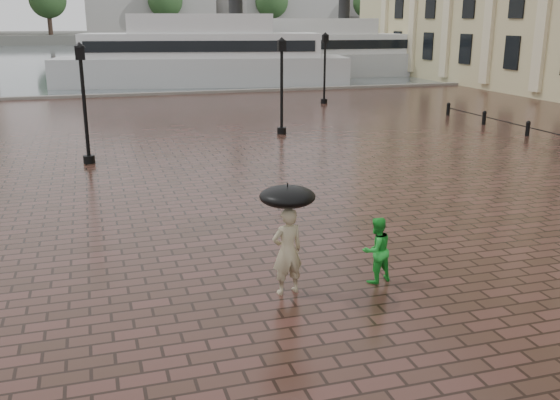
# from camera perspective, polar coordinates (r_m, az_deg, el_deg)

# --- Properties ---
(ground) EXTENTS (300.00, 300.00, 0.00)m
(ground) POSITION_cam_1_polar(r_m,az_deg,el_deg) (16.61, 4.45, -2.60)
(ground) COLOR #342017
(ground) RESTS_ON ground
(harbour_water) EXTENTS (240.00, 240.00, 0.00)m
(harbour_water) POSITION_cam_1_polar(r_m,az_deg,el_deg) (106.92, -14.17, 12.86)
(harbour_water) COLOR #434E51
(harbour_water) RESTS_ON ground
(quay_edge) EXTENTS (80.00, 0.60, 0.30)m
(quay_edge) POSITION_cam_1_polar(r_m,az_deg,el_deg) (47.29, -9.92, 9.48)
(quay_edge) COLOR slate
(quay_edge) RESTS_ON ground
(far_shore) EXTENTS (300.00, 60.00, 2.00)m
(far_shore) POSITION_cam_1_polar(r_m,az_deg,el_deg) (174.78, -15.51, 14.21)
(far_shore) COLOR #4C4C47
(far_shore) RESTS_ON ground
(distant_skyline) EXTENTS (102.50, 22.00, 33.00)m
(distant_skyline) POSITION_cam_1_polar(r_m,az_deg,el_deg) (173.28, 1.26, 17.56)
(distant_skyline) COLOR gray
(distant_skyline) RESTS_ON ground
(far_trees) EXTENTS (188.00, 8.00, 13.50)m
(far_trees) POSITION_cam_1_polar(r_m,az_deg,el_deg) (152.79, -15.46, 17.17)
(far_trees) COLOR #2D2119
(far_trees) RESTS_ON ground
(street_lamps) EXTENTS (21.44, 14.44, 4.40)m
(street_lamps) POSITION_cam_1_polar(r_m,az_deg,el_deg) (32.55, -9.44, 10.67)
(street_lamps) COLOR black
(street_lamps) RESTS_ON ground
(adult_pedestrian) EXTENTS (0.71, 0.52, 1.80)m
(adult_pedestrian) POSITION_cam_1_polar(r_m,az_deg,el_deg) (12.45, 0.67, -4.70)
(adult_pedestrian) COLOR tan
(adult_pedestrian) RESTS_ON ground
(child_pedestrian) EXTENTS (0.80, 0.69, 1.42)m
(child_pedestrian) POSITION_cam_1_polar(r_m,az_deg,el_deg) (13.20, 8.80, -4.54)
(child_pedestrian) COLOR green
(child_pedestrian) RESTS_ON ground
(ferry_near) EXTENTS (24.72, 10.19, 7.89)m
(ferry_near) POSITION_cam_1_polar(r_m,az_deg,el_deg) (53.74, -7.14, 12.91)
(ferry_near) COLOR #BEBEBE
(ferry_near) RESTS_ON ground
(ferry_far) EXTENTS (22.79, 6.32, 7.41)m
(ferry_far) POSITION_cam_1_polar(r_m,az_deg,el_deg) (61.67, 3.36, 13.28)
(ferry_far) COLOR #BEBEBE
(ferry_far) RESTS_ON ground
(umbrella) EXTENTS (1.10, 1.10, 1.17)m
(umbrella) POSITION_cam_1_polar(r_m,az_deg,el_deg) (12.09, 0.68, 0.32)
(umbrella) COLOR black
(umbrella) RESTS_ON ground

